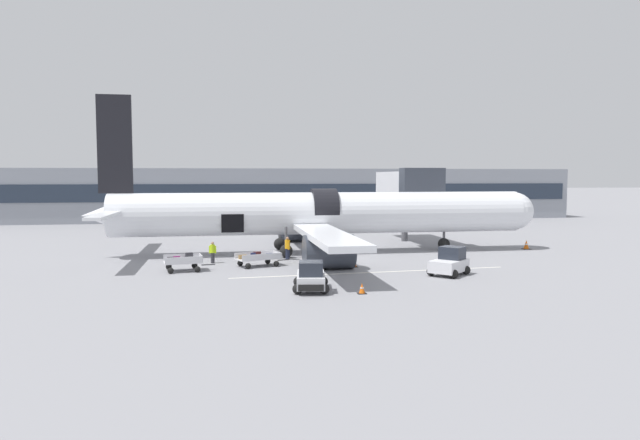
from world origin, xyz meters
TOP-DOWN VIEW (x-y plane):
  - ground_plane at (0.00, 0.00)m, footprint 500.00×500.00m
  - apron_marking_line at (0.58, -6.59)m, footprint 18.52×1.45m
  - terminal_strip at (0.00, 42.70)m, footprint 85.04×12.97m
  - jet_bridge_stub at (8.37, 9.51)m, footprint 3.73×10.70m
  - airplane at (-1.38, 3.44)m, footprint 37.03×32.33m
  - baggage_tug_lead at (-4.29, -11.78)m, footprint 2.27×3.42m
  - baggage_tug_mid at (5.14, -8.32)m, footprint 3.09×3.01m
  - baggage_cart_loading at (-6.53, -2.75)m, footprint 3.92×2.47m
  - baggage_cart_queued at (-11.51, -3.89)m, footprint 3.41×2.30m
  - ground_crew_loader_a at (-9.69, -0.71)m, footprint 0.54×0.42m
  - ground_crew_loader_b at (-2.98, -1.53)m, footprint 0.50×0.50m
  - ground_crew_driver at (-4.19, 0.07)m, footprint 0.48×0.60m
  - safety_cone_nose at (16.73, 2.73)m, footprint 0.63×0.63m
  - safety_cone_engine_left at (-1.74, -13.01)m, footprint 0.47×0.47m
  - safety_cone_wingtip at (-0.07, -4.18)m, footprint 0.46×0.46m

SIDE VIEW (x-z plane):
  - ground_plane at x=0.00m, z-range 0.00..0.00m
  - apron_marking_line at x=0.58m, z-range 0.00..0.01m
  - safety_cone_engine_left at x=-1.74m, z-range -0.02..0.55m
  - safety_cone_wingtip at x=-0.07m, z-range -0.02..0.69m
  - safety_cone_nose at x=16.73m, z-range -0.02..0.75m
  - baggage_cart_loading at x=-6.53m, z-range 0.02..1.00m
  - baggage_cart_queued at x=-11.51m, z-range -0.03..1.13m
  - baggage_tug_lead at x=-4.29m, z-range -0.12..1.55m
  - baggage_tug_mid at x=5.14m, z-range -0.13..1.64m
  - ground_crew_loader_a at x=-9.69m, z-range 0.04..1.58m
  - ground_crew_loader_b at x=-2.98m, z-range 0.04..1.59m
  - ground_crew_driver at x=-4.19m, z-range 0.04..1.75m
  - airplane at x=-1.38m, z-range -3.08..9.29m
  - terminal_strip at x=0.00m, z-range 0.00..7.33m
  - jet_bridge_stub at x=8.37m, z-range 1.72..8.69m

